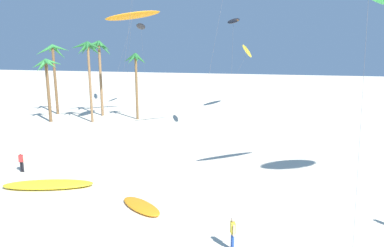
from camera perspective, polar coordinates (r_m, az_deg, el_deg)
palm_tree_0 at (r=55.83m, az=-22.10°, el=10.02°), size 4.88×4.74×10.47m
palm_tree_1 at (r=49.83m, az=-23.04°, el=8.10°), size 3.75×3.64×8.50m
palm_tree_2 at (r=52.31m, az=-15.20°, el=10.83°), size 4.11×4.78×10.97m
palm_tree_3 at (r=48.36m, az=-9.33°, el=9.54°), size 3.44×3.38×9.22m
palm_tree_4 at (r=47.64m, az=-16.95°, el=10.96°), size 4.14×3.98×10.72m
flying_kite_5 at (r=39.89m, az=6.90°, el=16.60°), size 2.79×5.45×13.33m
flying_kite_6 at (r=49.38m, az=-9.81°, el=17.31°), size 6.93×10.02×15.34m
flying_kite_8 at (r=57.69m, az=9.18°, el=11.77°), size 3.94×10.92×10.81m
flying_kite_10 at (r=59.37m, az=-8.49°, el=15.69°), size 3.22×6.01×14.12m
grounded_kite_0 at (r=21.71m, az=-8.46°, el=-13.45°), size 3.59×2.91×0.28m
grounded_kite_1 at (r=26.48m, az=-22.83°, el=-9.34°), size 6.44×3.66×0.43m
person_near_left at (r=30.39m, az=-26.55°, el=-5.61°), size 0.50×0.24×1.65m
person_mid_field at (r=17.22m, az=6.79°, el=-17.56°), size 0.30×0.48×1.70m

